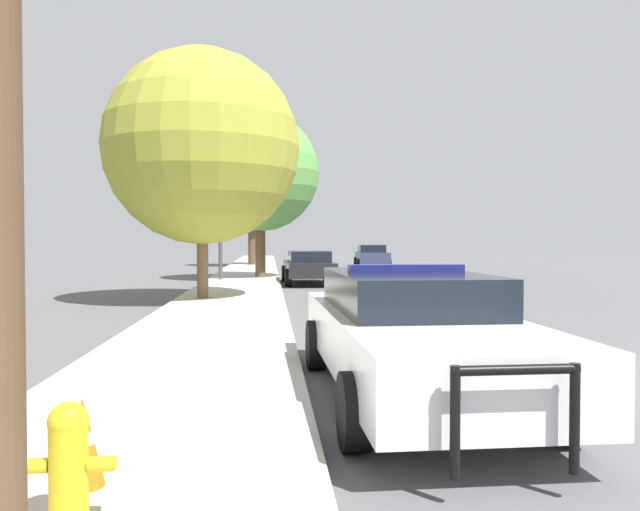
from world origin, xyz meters
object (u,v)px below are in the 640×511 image
traffic_light (251,181)px  car_background_oncoming (372,256)px  tree_sidewalk_far (251,183)px  tree_sidewalk_mid (260,173)px  tree_sidewalk_near (202,147)px  police_car (410,330)px  car_background_midblock (309,266)px  traffic_cone (83,442)px  fire_hydrant (69,458)px

traffic_light → car_background_oncoming: bearing=57.8°
tree_sidewalk_far → tree_sidewalk_mid: tree_sidewalk_far is taller
tree_sidewalk_mid → tree_sidewalk_near: bearing=-98.8°
tree_sidewalk_far → police_car: bearing=-85.4°
police_car → tree_sidewalk_near: tree_sidewalk_near is taller
car_background_midblock → tree_sidewalk_near: bearing=-117.3°
tree_sidewalk_far → traffic_cone: size_ratio=12.60×
police_car → fire_hydrant: (-2.72, -3.15, -0.25)m
tree_sidewalk_mid → car_background_midblock: bearing=-52.8°
fire_hydrant → traffic_cone: fire_hydrant is taller
traffic_cone → car_background_midblock: bearing=82.2°
car_background_oncoming → tree_sidewalk_mid: tree_sidewalk_mid is taller
tree_sidewalk_near → tree_sidewalk_mid: 9.57m
fire_hydrant → traffic_light: traffic_light is taller
fire_hydrant → tree_sidewalk_mid: tree_sidewalk_mid is taller
tree_sidewalk_far → car_background_oncoming: bearing=-29.8°
fire_hydrant → tree_sidewalk_far: (0.01, 36.81, 4.87)m
tree_sidewalk_mid → fire_hydrant: bearing=-91.9°
police_car → tree_sidewalk_near: (-3.41, 10.67, 3.56)m
car_background_midblock → tree_sidewalk_mid: 5.04m
fire_hydrant → tree_sidewalk_far: tree_sidewalk_far is taller
car_background_oncoming → traffic_cone: (-7.26, -32.18, -0.34)m
fire_hydrant → car_background_oncoming: size_ratio=0.15×
car_background_midblock → tree_sidewalk_near: (-3.38, -6.92, 3.59)m
police_car → car_background_oncoming: bearing=-99.9°
police_car → fire_hydrant: 4.17m
police_car → tree_sidewalk_far: 34.08m
tree_sidewalk_far → traffic_light: bearing=-88.5°
car_background_oncoming → fire_hydrant: bearing=81.9°
tree_sidewalk_mid → police_car: bearing=-84.5°
car_background_midblock → traffic_cone: bearing=-99.1°
car_background_midblock → police_car: bearing=-91.2°
traffic_light → tree_sidewalk_mid: 1.49m
tree_sidewalk_near → tree_sidewalk_far: bearing=88.2°
traffic_cone → tree_sidewalk_mid: bearing=87.9°
car_background_oncoming → police_car: bearing=85.7°
traffic_light → tree_sidewalk_far: size_ratio=0.77×
tree_sidewalk_far → tree_sidewalk_mid: bearing=-86.8°
police_car → traffic_cone: 3.85m
traffic_light → tree_sidewalk_near: (-1.09, -8.10, 0.19)m
tree_sidewalk_near → car_background_midblock: bearing=64.0°
traffic_light → tree_sidewalk_near: 8.18m
traffic_light → car_background_midblock: size_ratio=1.24×
fire_hydrant → car_background_midblock: car_background_midblock is taller
police_car → tree_sidewalk_near: bearing=-73.6°
police_car → car_background_oncoming: police_car is taller
police_car → traffic_light: bearing=-84.2°
fire_hydrant → police_car: bearing=49.2°
tree_sidewalk_far → tree_sidewalk_mid: size_ratio=1.06×
tree_sidewalk_near → tree_sidewalk_mid: tree_sidewalk_mid is taller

